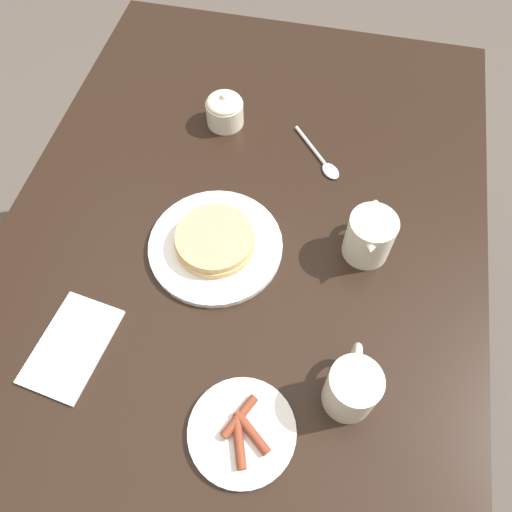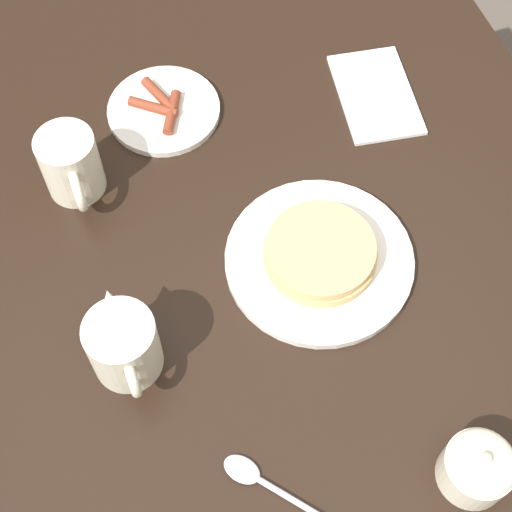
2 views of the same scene
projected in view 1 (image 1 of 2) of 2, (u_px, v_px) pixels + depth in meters
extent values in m
plane|color=#51473F|center=(246.00, 372.00, 1.53)|extent=(8.00, 8.00, 0.00)
cube|color=black|center=(239.00, 250.00, 0.90)|extent=(1.30, 0.87, 0.03)
cube|color=black|center=(413.00, 171.00, 1.48)|extent=(0.07, 0.07, 0.71)
cube|color=black|center=(169.00, 131.00, 1.56)|extent=(0.07, 0.07, 0.71)
cylinder|color=white|center=(216.00, 246.00, 0.88)|extent=(0.24, 0.24, 0.01)
cylinder|color=tan|center=(215.00, 242.00, 0.87)|extent=(0.14, 0.14, 0.01)
cylinder|color=tan|center=(215.00, 238.00, 0.86)|extent=(0.14, 0.14, 0.01)
cylinder|color=silver|center=(242.00, 432.00, 0.73)|extent=(0.16, 0.16, 0.01)
cylinder|color=brown|center=(239.00, 443.00, 0.71)|extent=(0.07, 0.04, 0.01)
cylinder|color=brown|center=(239.00, 417.00, 0.72)|extent=(0.07, 0.04, 0.01)
cylinder|color=brown|center=(251.00, 432.00, 0.71)|extent=(0.06, 0.06, 0.01)
cylinder|color=beige|center=(352.00, 390.00, 0.71)|extent=(0.08, 0.08, 0.09)
torus|color=beige|center=(355.00, 364.00, 0.73)|extent=(0.07, 0.01, 0.07)
cylinder|color=brown|center=(356.00, 382.00, 0.68)|extent=(0.07, 0.07, 0.00)
cylinder|color=beige|center=(369.00, 237.00, 0.85)|extent=(0.08, 0.08, 0.09)
cone|color=beige|center=(371.00, 245.00, 0.80)|extent=(0.04, 0.04, 0.04)
torus|color=beige|center=(373.00, 215.00, 0.86)|extent=(0.05, 0.01, 0.05)
cylinder|color=beige|center=(225.00, 113.00, 1.02)|extent=(0.08, 0.08, 0.05)
ellipsoid|color=beige|center=(224.00, 103.00, 1.00)|extent=(0.07, 0.07, 0.03)
sphere|color=beige|center=(224.00, 97.00, 0.99)|extent=(0.01, 0.01, 0.01)
cube|color=white|center=(72.00, 346.00, 0.79)|extent=(0.18, 0.13, 0.01)
cylinder|color=silver|center=(310.00, 145.00, 1.01)|extent=(0.09, 0.08, 0.01)
ellipsoid|color=silver|center=(331.00, 171.00, 0.97)|extent=(0.05, 0.05, 0.01)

